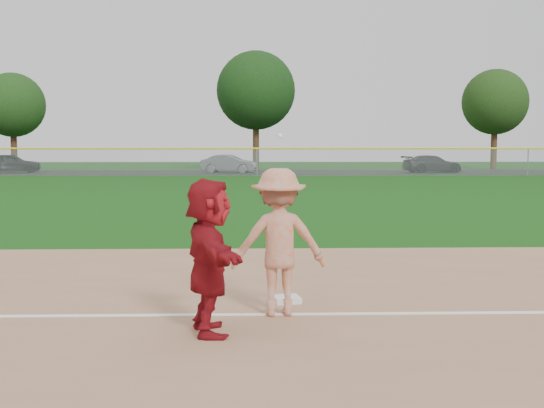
{
  "coord_description": "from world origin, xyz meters",
  "views": [
    {
      "loc": [
        -0.32,
        -9.7,
        2.28
      ],
      "look_at": [
        0.0,
        1.5,
        1.3
      ],
      "focal_mm": 45.0,
      "sensor_mm": 36.0,
      "label": 1
    }
  ],
  "objects_px": {
    "car_left": "(11,163)",
    "car_mid": "(229,164)",
    "base_runner": "(209,256)",
    "car_right": "(432,164)",
    "first_base": "(286,299)"
  },
  "relations": [
    {
      "from": "base_runner",
      "to": "car_mid",
      "type": "height_order",
      "value": "base_runner"
    },
    {
      "from": "base_runner",
      "to": "first_base",
      "type": "bearing_deg",
      "value": -42.77
    },
    {
      "from": "base_runner",
      "to": "car_right",
      "type": "distance_m",
      "value": 49.1
    },
    {
      "from": "first_base",
      "to": "car_mid",
      "type": "relative_size",
      "value": 0.08
    },
    {
      "from": "base_runner",
      "to": "car_mid",
      "type": "distance_m",
      "value": 47.12
    },
    {
      "from": "first_base",
      "to": "car_mid",
      "type": "height_order",
      "value": "car_mid"
    },
    {
      "from": "car_left",
      "to": "car_mid",
      "type": "distance_m",
      "value": 17.63
    },
    {
      "from": "car_left",
      "to": "first_base",
      "type": "bearing_deg",
      "value": -169.93
    },
    {
      "from": "car_left",
      "to": "car_mid",
      "type": "height_order",
      "value": "car_left"
    },
    {
      "from": "base_runner",
      "to": "car_left",
      "type": "bearing_deg",
      "value": 11.18
    },
    {
      "from": "base_runner",
      "to": "car_right",
      "type": "xyz_separation_m",
      "value": [
        15.09,
        46.72,
        -0.24
      ]
    },
    {
      "from": "car_mid",
      "to": "car_left",
      "type": "bearing_deg",
      "value": 99.99
    },
    {
      "from": "car_left",
      "to": "car_mid",
      "type": "bearing_deg",
      "value": -105.02
    },
    {
      "from": "first_base",
      "to": "car_right",
      "type": "xyz_separation_m",
      "value": [
        14.08,
        45.13,
        0.65
      ]
    },
    {
      "from": "base_runner",
      "to": "car_right",
      "type": "bearing_deg",
      "value": -28.45
    }
  ]
}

